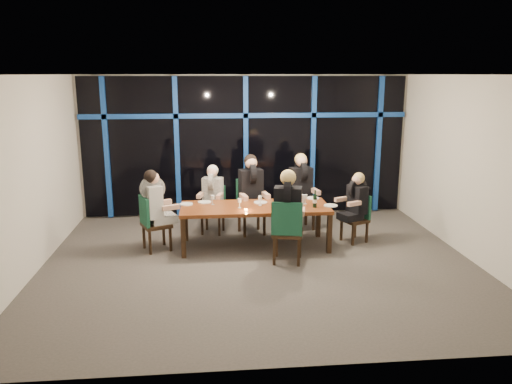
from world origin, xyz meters
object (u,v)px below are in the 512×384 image
dining_table (255,210)px  chair_far_right (299,199)px  chair_near_mid (287,229)px  water_pitcher (300,201)px  diner_end_right (356,197)px  chair_end_left (151,220)px  diner_far_left (212,189)px  chair_end_right (358,215)px  diner_far_right (301,180)px  diner_near_mid (288,202)px  chair_far_left (214,206)px  chair_far_mid (250,203)px  diner_far_mid (251,183)px  diner_end_left (155,198)px  wine_bottle (315,201)px

dining_table → chair_far_right: size_ratio=2.53×
chair_near_mid → water_pitcher: bearing=-101.7°
diner_end_right → water_pitcher: 1.08m
chair_end_left → diner_end_right: (3.64, 0.14, 0.30)m
diner_end_right → dining_table: bearing=-110.6°
dining_table → diner_far_left: size_ratio=2.94×
chair_near_mid → chair_end_right: bearing=-132.8°
diner_far_right → diner_near_mid: (-0.55, -1.76, 0.03)m
chair_far_left → chair_near_mid: (1.16, -1.80, 0.08)m
chair_far_mid → diner_far_left: (-0.72, 0.02, 0.28)m
diner_far_mid → water_pitcher: size_ratio=4.75×
chair_far_right → diner_end_right: bearing=-60.5°
diner_end_right → chair_end_right: bearing=90.0°
chair_far_left → diner_far_mid: bearing=1.0°
diner_end_left → diner_far_right: bearing=-93.3°
dining_table → diner_near_mid: diner_near_mid is taller
diner_end_left → wine_bottle: 2.76m
chair_end_left → chair_end_right: 3.72m
chair_end_right → diner_far_right: bearing=-157.4°
chair_near_mid → diner_near_mid: 0.43m
diner_far_right → wine_bottle: bearing=-100.9°
chair_far_mid → chair_end_left: chair_far_mid is taller
wine_bottle → diner_end_left: bearing=176.0°
diner_far_left → diner_far_mid: 0.76m
dining_table → diner_near_mid: size_ratio=2.53×
diner_far_mid → wine_bottle: size_ratio=3.29×
chair_end_right → diner_end_right: bearing=-90.0°
diner_far_left → diner_end_right: diner_far_left is taller
chair_far_mid → diner_end_left: size_ratio=1.10×
chair_far_mid → diner_end_right: bearing=-33.7°
wine_bottle → water_pitcher: (-0.24, 0.08, -0.01)m
chair_far_mid → diner_far_left: 0.78m
diner_near_mid → chair_end_left: bearing=-4.8°
chair_near_mid → diner_far_right: diner_far_right is taller
dining_table → wine_bottle: 1.06m
chair_far_left → diner_far_mid: size_ratio=0.89×
diner_end_left → water_pitcher: size_ratio=4.44×
diner_near_mid → wine_bottle: (0.56, 0.58, -0.14)m
chair_far_mid → diner_far_mid: 0.42m
dining_table → wine_bottle: wine_bottle is taller
chair_near_mid → water_pitcher: chair_near_mid is taller
chair_end_right → diner_far_left: size_ratio=1.00×
diner_end_left → diner_end_right: diner_end_left is taller
chair_far_left → chair_near_mid: bearing=-42.3°
diner_far_right → wine_bottle: diner_far_right is taller
dining_table → chair_end_left: (-1.80, -0.04, -0.14)m
dining_table → diner_far_right: 1.45m
dining_table → water_pitcher: 0.81m
chair_near_mid → dining_table: bearing=-49.5°
diner_far_left → diner_far_mid: (0.74, -0.11, 0.13)m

